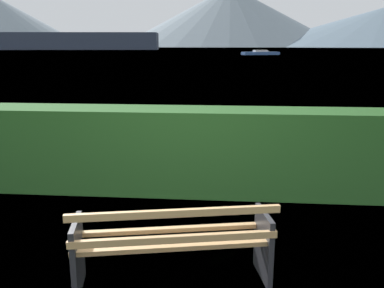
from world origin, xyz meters
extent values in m
plane|color=#567A38|center=(0.00, 0.00, 0.00)|extent=(1400.00, 1400.00, 0.00)
plane|color=#6B8EA3|center=(0.00, 306.22, 0.00)|extent=(620.00, 620.00, 0.00)
cube|color=tan|center=(0.04, -0.19, 0.45)|extent=(1.83, 0.45, 0.04)
cube|color=tan|center=(0.00, 0.00, 0.45)|extent=(1.83, 0.45, 0.04)
cube|color=tan|center=(-0.04, 0.19, 0.45)|extent=(1.83, 0.45, 0.04)
cube|color=tan|center=(0.05, -0.26, 0.57)|extent=(1.82, 0.42, 0.06)
cube|color=tan|center=(0.06, -0.31, 0.84)|extent=(1.82, 0.42, 0.06)
cube|color=#2D2D33|center=(-0.86, -0.20, 0.34)|extent=(0.15, 0.51, 0.68)
cube|color=#2D2D33|center=(0.87, 0.16, 0.34)|extent=(0.15, 0.51, 0.68)
cube|color=#285B23|center=(0.00, 2.58, 0.65)|extent=(9.78, 0.81, 1.30)
cube|color=#2D384C|center=(-95.06, 206.19, 4.23)|extent=(119.35, 31.53, 8.47)
cube|color=#335693|center=(7.82, 97.67, 0.35)|extent=(9.19, 5.46, 0.71)
cube|color=beige|center=(7.82, 97.67, 0.92)|extent=(3.61, 2.83, 0.43)
cone|color=gray|center=(0.00, 586.40, 39.79)|extent=(304.04, 304.04, 79.59)
camera|label=1|loc=(0.50, -3.58, 2.23)|focal=38.70mm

